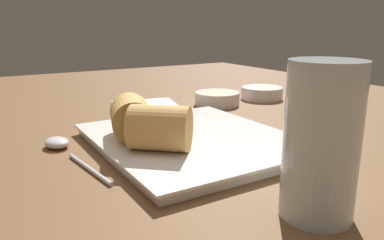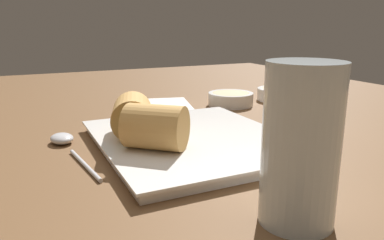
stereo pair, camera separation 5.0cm
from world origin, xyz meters
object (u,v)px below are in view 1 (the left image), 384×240
object	(u,v)px
dipping_bowl_far	(262,92)
spoon	(61,146)
drinking_glass	(318,142)
serving_plate	(192,141)
napkin	(147,108)
salt_shaker	(317,111)
dipping_bowl_near	(217,98)

from	to	relation	value
dipping_bowl_far	spoon	size ratio (longest dim) A/B	0.51
dipping_bowl_far	drinking_glass	xyz separation A→B (cm)	(42.42, -31.68, 5.39)
serving_plate	napkin	size ratio (longest dim) A/B	1.66
drinking_glass	salt_shaker	bearing A→B (deg)	130.33
dipping_bowl_far	salt_shaker	bearing A→B (deg)	-23.79
serving_plate	salt_shaker	size ratio (longest dim) A/B	4.16
dipping_bowl_near	salt_shaker	size ratio (longest dim) A/B	1.34
serving_plate	drinking_glass	size ratio (longest dim) A/B	2.09
dipping_bowl_far	napkin	size ratio (longest dim) A/B	0.54
dipping_bowl_far	salt_shaker	world-z (taller)	salt_shaker
serving_plate	dipping_bowl_far	xyz separation A→B (cm)	(-20.43, 30.63, 0.66)
spoon	napkin	world-z (taller)	spoon
serving_plate	napkin	world-z (taller)	serving_plate
drinking_glass	salt_shaker	distance (cm)	27.43
drinking_glass	spoon	bearing A→B (deg)	-153.34
spoon	napkin	size ratio (longest dim) A/B	1.06
serving_plate	spoon	bearing A→B (deg)	-115.34
napkin	dipping_bowl_far	bearing A→B (deg)	82.35
napkin	drinking_glass	xyz separation A→B (cm)	(45.98, -5.22, 6.51)
dipping_bowl_far	napkin	world-z (taller)	dipping_bowl_far
dipping_bowl_far	spoon	distance (cm)	48.26
spoon	salt_shaker	xyz separation A→B (cm)	(11.89, 35.56, 2.77)
serving_plate	spoon	distance (cm)	17.55
napkin	drinking_glass	size ratio (longest dim) A/B	1.26
dipping_bowl_near	dipping_bowl_far	xyz separation A→B (cm)	(-0.05, 12.18, 0.00)
napkin	drinking_glass	world-z (taller)	drinking_glass
dipping_bowl_near	drinking_glass	xyz separation A→B (cm)	(42.38, -19.51, 5.39)
dipping_bowl_near	spoon	world-z (taller)	dipping_bowl_near
dipping_bowl_far	spoon	bearing A→B (deg)	-74.47
serving_plate	salt_shaker	bearing A→B (deg)	77.47
spoon	drinking_glass	xyz separation A→B (cm)	(29.50, 14.81, 6.18)
dipping_bowl_near	napkin	world-z (taller)	dipping_bowl_near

